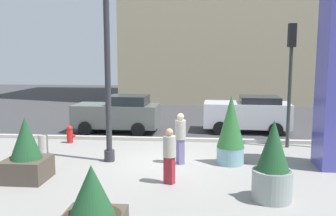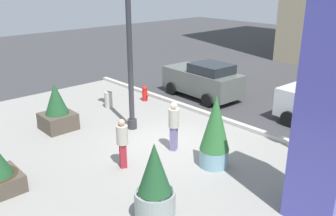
# 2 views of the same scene
# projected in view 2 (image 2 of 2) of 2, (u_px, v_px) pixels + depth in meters

# --- Properties ---
(ground_plane) EXTENTS (60.00, 60.00, 0.00)m
(ground_plane) POSITION_uv_depth(u_px,v_px,m) (238.00, 117.00, 15.65)
(ground_plane) COLOR #38383A
(plaza_pavement) EXTENTS (18.00, 10.00, 0.02)m
(plaza_pavement) POSITION_uv_depth(u_px,v_px,m) (126.00, 162.00, 11.83)
(plaza_pavement) COLOR gray
(plaza_pavement) RESTS_ON ground_plane
(curb_strip) EXTENTS (18.00, 0.24, 0.16)m
(curb_strip) POSITION_uv_depth(u_px,v_px,m) (226.00, 120.00, 15.06)
(curb_strip) COLOR #B7B2A8
(curb_strip) RESTS_ON ground_plane
(lamp_post) EXTENTS (0.44, 0.44, 7.48)m
(lamp_post) POSITION_uv_depth(u_px,v_px,m) (129.00, 36.00, 13.21)
(lamp_post) COLOR #2D2D33
(lamp_post) RESTS_ON ground_plane
(art_pillar_blue) EXTENTS (1.25, 1.25, 5.62)m
(art_pillar_blue) POSITION_uv_depth(u_px,v_px,m) (332.00, 111.00, 8.21)
(art_pillar_blue) COLOR #4C4CAD
(art_pillar_blue) RESTS_ON ground_plane
(potted_plant_near_right) EXTENTS (0.93, 0.93, 2.37)m
(potted_plant_near_right) POSITION_uv_depth(u_px,v_px,m) (215.00, 131.00, 11.19)
(potted_plant_near_right) COLOR #7AA8B7
(potted_plant_near_right) RESTS_ON ground_plane
(potted_plant_near_left) EXTENTS (1.21, 1.21, 1.88)m
(potted_plant_near_left) POSITION_uv_depth(u_px,v_px,m) (57.00, 110.00, 14.11)
(potted_plant_near_left) COLOR #4C4238
(potted_plant_near_left) RESTS_ON ground_plane
(potted_plant_curbside) EXTENTS (1.01, 1.01, 2.08)m
(potted_plant_curbside) POSITION_uv_depth(u_px,v_px,m) (155.00, 186.00, 8.71)
(potted_plant_curbside) COLOR gray
(potted_plant_curbside) RESTS_ON ground_plane
(fire_hydrant) EXTENTS (0.36, 0.26, 0.75)m
(fire_hydrant) POSITION_uv_depth(u_px,v_px,m) (145.00, 94.00, 17.57)
(fire_hydrant) COLOR red
(fire_hydrant) RESTS_ON ground_plane
(concrete_bollard) EXTENTS (0.36, 0.36, 0.75)m
(concrete_bollard) POSITION_uv_depth(u_px,v_px,m) (108.00, 100.00, 16.63)
(concrete_bollard) COLOR #B2ADA3
(concrete_bollard) RESTS_ON ground_plane
(car_curb_west) EXTENTS (4.12, 2.10, 1.79)m
(car_curb_west) POSITION_uv_depth(u_px,v_px,m) (203.00, 80.00, 17.94)
(car_curb_west) COLOR #565B56
(car_curb_west) RESTS_ON ground_plane
(car_intersection) EXTENTS (4.14, 2.22, 1.74)m
(car_intersection) POSITION_uv_depth(u_px,v_px,m) (334.00, 109.00, 13.99)
(car_intersection) COLOR silver
(car_intersection) RESTS_ON ground_plane
(pedestrian_by_curb) EXTENTS (0.48, 0.48, 1.75)m
(pedestrian_by_curb) POSITION_uv_depth(u_px,v_px,m) (174.00, 124.00, 12.34)
(pedestrian_by_curb) COLOR slate
(pedestrian_by_curb) RESTS_ON ground_plane
(pedestrian_on_sidewalk) EXTENTS (0.48, 0.48, 1.62)m
(pedestrian_on_sidewalk) POSITION_uv_depth(u_px,v_px,m) (122.00, 141.00, 11.22)
(pedestrian_on_sidewalk) COLOR maroon
(pedestrian_on_sidewalk) RESTS_ON ground_plane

